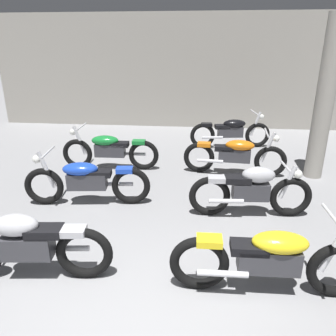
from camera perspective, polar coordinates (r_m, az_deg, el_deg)
back_wall at (r=11.11m, az=3.08°, el=16.43°), size 12.73×0.24×3.60m
support_pillar at (r=7.24m, az=25.71°, el=10.59°), size 0.36×0.36×3.20m
motorcycle_left_row_0 at (r=4.21m, az=-23.48°, el=-12.14°), size 1.97×0.53×0.88m
motorcycle_left_row_1 at (r=5.77m, az=-14.09°, el=-2.04°), size 2.17×0.68×0.97m
motorcycle_left_row_2 at (r=7.37m, az=-10.19°, el=3.23°), size 2.17×0.68×0.97m
motorcycle_right_row_0 at (r=3.84m, az=17.39°, el=-14.79°), size 2.17×0.68×0.97m
motorcycle_right_row_1 at (r=5.38m, az=14.36°, el=-3.69°), size 1.97×0.49×0.88m
motorcycle_right_row_2 at (r=7.06m, az=11.64°, el=2.37°), size 2.17×0.68×0.97m
motorcycle_right_row_3 at (r=9.00m, az=10.93°, el=6.36°), size 2.16×0.70×0.97m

